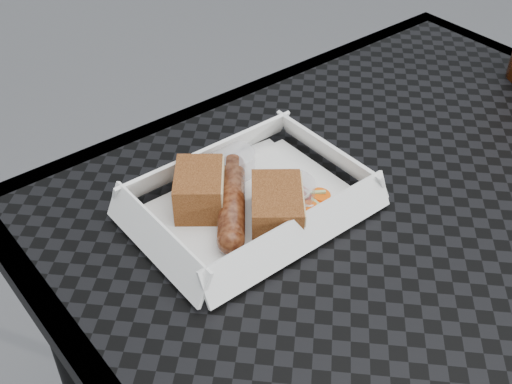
# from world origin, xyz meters

# --- Properties ---
(patio_table) EXTENTS (0.80, 0.80, 0.74)m
(patio_table) POSITION_xyz_m (0.00, 0.00, 0.67)
(patio_table) COLOR black
(patio_table) RESTS_ON ground
(food_tray) EXTENTS (0.22, 0.15, 0.00)m
(food_tray) POSITION_xyz_m (-0.15, 0.18, 0.75)
(food_tray) COLOR white
(food_tray) RESTS_ON patio_table
(bratwurst) EXTENTS (0.10, 0.12, 0.03)m
(bratwurst) POSITION_xyz_m (-0.17, 0.19, 0.76)
(bratwurst) COLOR brown
(bratwurst) RESTS_ON food_tray
(bread_near) EXTENTS (0.08, 0.09, 0.04)m
(bread_near) POSITION_xyz_m (-0.20, 0.22, 0.77)
(bread_near) COLOR brown
(bread_near) RESTS_ON food_tray
(bread_far) EXTENTS (0.09, 0.09, 0.04)m
(bread_far) POSITION_xyz_m (-0.15, 0.15, 0.77)
(bread_far) COLOR brown
(bread_far) RESTS_ON food_tray
(veg_garnish) EXTENTS (0.03, 0.03, 0.00)m
(veg_garnish) POSITION_xyz_m (-0.10, 0.15, 0.75)
(veg_garnish) COLOR #F7580A
(veg_garnish) RESTS_ON food_tray
(napkin) EXTENTS (0.13, 0.13, 0.00)m
(napkin) POSITION_xyz_m (-0.12, 0.22, 0.75)
(napkin) COLOR white
(napkin) RESTS_ON patio_table
(condiment_cup_sauce) EXTENTS (0.05, 0.05, 0.03)m
(condiment_cup_sauce) POSITION_xyz_m (-0.11, 0.16, 0.76)
(condiment_cup_sauce) COLOR maroon
(condiment_cup_sauce) RESTS_ON patio_table
(condiment_cup_empty) EXTENTS (0.05, 0.05, 0.03)m
(condiment_cup_empty) POSITION_xyz_m (-0.13, 0.24, 0.76)
(condiment_cup_empty) COLOR silver
(condiment_cup_empty) RESTS_ON patio_table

